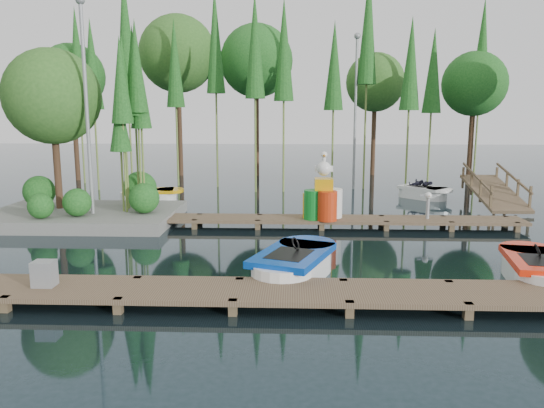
{
  "coord_description": "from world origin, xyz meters",
  "views": [
    {
      "loc": [
        1.1,
        -14.4,
        3.75
      ],
      "look_at": [
        0.5,
        0.5,
        1.1
      ],
      "focal_mm": 35.0,
      "sensor_mm": 36.0,
      "label": 1
    }
  ],
  "objects_px": {
    "boat_yellow_far": "(150,196)",
    "drum_cluster": "(324,199)",
    "boat_blue": "(294,265)",
    "utility_cabinet": "(44,274)",
    "yellow_barrel": "(311,206)",
    "island": "(73,127)",
    "boat_red": "(537,271)"
  },
  "relations": [
    {
      "from": "island",
      "to": "yellow_barrel",
      "type": "height_order",
      "value": "island"
    },
    {
      "from": "boat_red",
      "to": "utility_cabinet",
      "type": "height_order",
      "value": "boat_red"
    },
    {
      "from": "drum_cluster",
      "to": "boat_red",
      "type": "bearing_deg",
      "value": -50.43
    },
    {
      "from": "boat_blue",
      "to": "yellow_barrel",
      "type": "xyz_separation_m",
      "value": [
        0.55,
        5.36,
        0.41
      ]
    },
    {
      "from": "island",
      "to": "boat_blue",
      "type": "distance_m",
      "value": 10.07
    },
    {
      "from": "boat_red",
      "to": "utility_cabinet",
      "type": "xyz_separation_m",
      "value": [
        -10.3,
        -1.54,
        0.29
      ]
    },
    {
      "from": "boat_blue",
      "to": "boat_yellow_far",
      "type": "height_order",
      "value": "boat_yellow_far"
    },
    {
      "from": "boat_blue",
      "to": "drum_cluster",
      "type": "relative_size",
      "value": 1.51
    },
    {
      "from": "boat_blue",
      "to": "utility_cabinet",
      "type": "distance_m",
      "value": 5.22
    },
    {
      "from": "boat_red",
      "to": "yellow_barrel",
      "type": "relative_size",
      "value": 3.64
    },
    {
      "from": "boat_red",
      "to": "utility_cabinet",
      "type": "bearing_deg",
      "value": -161.67
    },
    {
      "from": "boat_yellow_far",
      "to": "yellow_barrel",
      "type": "bearing_deg",
      "value": -23.41
    },
    {
      "from": "island",
      "to": "yellow_barrel",
      "type": "bearing_deg",
      "value": -5.66
    },
    {
      "from": "utility_cabinet",
      "to": "island",
      "type": "bearing_deg",
      "value": 107.64
    },
    {
      "from": "utility_cabinet",
      "to": "yellow_barrel",
      "type": "xyz_separation_m",
      "value": [
        5.5,
        7.0,
        0.15
      ]
    },
    {
      "from": "drum_cluster",
      "to": "boat_yellow_far",
      "type": "bearing_deg",
      "value": 146.46
    },
    {
      "from": "yellow_barrel",
      "to": "boat_yellow_far",
      "type": "bearing_deg",
      "value": 145.72
    },
    {
      "from": "boat_yellow_far",
      "to": "yellow_barrel",
      "type": "distance_m",
      "value": 7.83
    },
    {
      "from": "island",
      "to": "boat_yellow_far",
      "type": "bearing_deg",
      "value": 67.22
    },
    {
      "from": "island",
      "to": "boat_blue",
      "type": "height_order",
      "value": "island"
    },
    {
      "from": "boat_yellow_far",
      "to": "utility_cabinet",
      "type": "distance_m",
      "value": 11.45
    },
    {
      "from": "boat_yellow_far",
      "to": "utility_cabinet",
      "type": "relative_size",
      "value": 5.31
    },
    {
      "from": "boat_red",
      "to": "boat_yellow_far",
      "type": "bearing_deg",
      "value": 148.6
    },
    {
      "from": "island",
      "to": "utility_cabinet",
      "type": "distance_m",
      "value": 8.59
    },
    {
      "from": "boat_yellow_far",
      "to": "drum_cluster",
      "type": "bearing_deg",
      "value": -22.67
    },
    {
      "from": "island",
      "to": "boat_yellow_far",
      "type": "relative_size",
      "value": 2.49
    },
    {
      "from": "island",
      "to": "yellow_barrel",
      "type": "relative_size",
      "value": 8.4
    },
    {
      "from": "boat_blue",
      "to": "utility_cabinet",
      "type": "height_order",
      "value": "boat_blue"
    },
    {
      "from": "boat_blue",
      "to": "yellow_barrel",
      "type": "distance_m",
      "value": 5.4
    },
    {
      "from": "island",
      "to": "boat_blue",
      "type": "relative_size",
      "value": 2.07
    },
    {
      "from": "boat_yellow_far",
      "to": "drum_cluster",
      "type": "xyz_separation_m",
      "value": [
        6.88,
        -4.56,
        0.66
      ]
    },
    {
      "from": "island",
      "to": "drum_cluster",
      "type": "height_order",
      "value": "island"
    }
  ]
}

